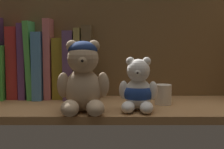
% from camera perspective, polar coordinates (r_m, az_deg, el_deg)
% --- Properties ---
extents(shelf_board, '(0.80, 0.29, 0.02)m').
position_cam_1_polar(shelf_board, '(0.95, 0.81, -5.68)').
color(shelf_board, '#9E7042').
rests_on(shelf_board, ground).
extents(shelf_back_panel, '(0.82, 0.01, 0.32)m').
position_cam_1_polar(shelf_back_panel, '(1.08, 0.74, 3.93)').
color(shelf_back_panel, brown).
rests_on(shelf_back_panel, ground).
extents(book_1, '(0.02, 0.14, 0.16)m').
position_cam_1_polar(book_1, '(1.10, -17.09, 0.49)').
color(book_1, '#4CC749').
rests_on(book_1, shelf_board).
extents(book_2, '(0.03, 0.10, 0.22)m').
position_cam_1_polar(book_2, '(1.09, -15.68, 1.97)').
color(book_2, red).
rests_on(book_2, shelf_board).
extents(book_3, '(0.02, 0.11, 0.23)m').
position_cam_1_polar(book_3, '(1.08, -14.14, 2.25)').
color(book_3, '#663B7A').
rests_on(book_3, shelf_board).
extents(book_4, '(0.03, 0.13, 0.23)m').
position_cam_1_polar(book_4, '(1.08, -13.01, 2.42)').
color(book_4, '#53B950').
rests_on(book_4, shelf_board).
extents(book_5, '(0.03, 0.14, 0.20)m').
position_cam_1_polar(book_5, '(1.07, -11.65, 1.59)').
color(book_5, '#4E8BC3').
rests_on(book_5, shelf_board).
extents(book_6, '(0.02, 0.11, 0.24)m').
position_cam_1_polar(book_6, '(1.07, -10.21, 2.65)').
color(book_6, '#CF6D6D').
rests_on(book_6, shelf_board).
extents(book_7, '(0.03, 0.10, 0.18)m').
position_cam_1_polar(book_7, '(1.06, -8.62, 1.12)').
color(book_7, olive).
rests_on(book_7, shelf_board).
extents(book_8, '(0.03, 0.14, 0.21)m').
position_cam_1_polar(book_8, '(1.06, -6.81, 1.70)').
color(book_8, '#5A3F66').
rests_on(book_8, shelf_board).
extents(book_9, '(0.02, 0.15, 0.21)m').
position_cam_1_polar(book_9, '(1.05, -5.34, 1.92)').
color(book_9, olive).
rests_on(book_9, shelf_board).
extents(book_10, '(0.03, 0.13, 0.22)m').
position_cam_1_polar(book_10, '(1.05, -3.88, 2.14)').
color(book_10, brown).
rests_on(book_10, shelf_board).
extents(teddy_bear_larger, '(0.13, 0.13, 0.18)m').
position_cam_1_polar(teddy_bear_larger, '(0.84, -4.66, -0.65)').
color(teddy_bear_larger, tan).
rests_on(teddy_bear_larger, shelf_board).
extents(teddy_bear_smaller, '(0.10, 0.11, 0.14)m').
position_cam_1_polar(teddy_bear_smaller, '(0.86, 4.66, -2.56)').
color(teddy_bear_smaller, white).
rests_on(teddy_bear_smaller, shelf_board).
extents(pillar_candle, '(0.05, 0.05, 0.06)m').
position_cam_1_polar(pillar_candle, '(0.96, 8.85, -3.34)').
color(pillar_candle, silver).
rests_on(pillar_candle, shelf_board).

